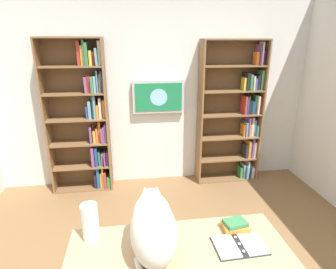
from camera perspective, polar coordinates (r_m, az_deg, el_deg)
wall_back at (r=3.97m, az=-2.73°, el=8.89°), size 4.52×0.06×2.70m
bookshelf_left at (r=4.15m, az=13.86°, el=4.04°), size 0.90×0.28×2.05m
bookshelf_right at (r=3.91m, az=-16.64°, el=3.03°), size 0.81×0.28×2.07m
wall_mounted_tv at (r=3.90m, az=-1.98°, el=7.74°), size 0.72×0.07×0.46m
desk at (r=1.97m, az=2.39°, el=-25.89°), size 1.41×0.61×0.77m
cat at (r=1.78m, az=-3.10°, el=-18.16°), size 0.28×0.63×0.38m
open_binder at (r=1.98m, az=14.44°, el=-21.16°), size 0.34×0.23×0.02m
paper_towel_roll at (r=1.97m, az=-15.69°, el=-16.98°), size 0.11×0.11×0.26m
desk_book_stack at (r=2.08m, az=13.58°, el=-17.78°), size 0.18×0.14×0.08m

